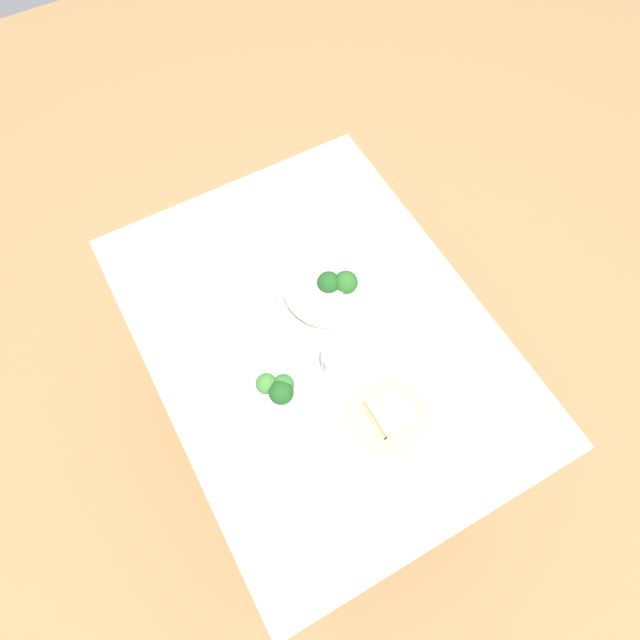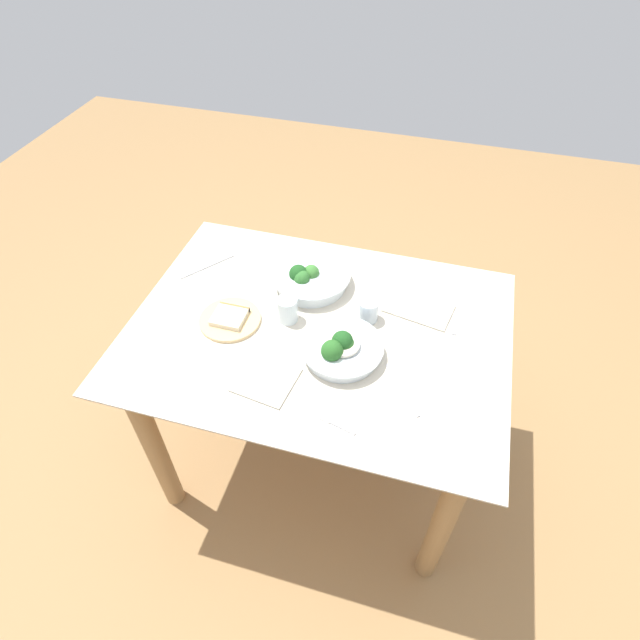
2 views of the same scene
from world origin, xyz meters
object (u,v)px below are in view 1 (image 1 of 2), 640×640
napkin_folded_lower (412,321)px  bread_side_plate (389,414)px  broccoli_bowl_far (330,288)px  water_glass_side (265,302)px  water_glass_center (334,362)px  table_knife_left (319,232)px  broccoli_bowl_near (268,389)px  table_knife_right (347,529)px  fork_by_near_bowl (394,246)px  napkin_folded_upper (214,280)px  fork_by_far_bowl (209,244)px

napkin_folded_lower → bread_side_plate: bearing=-45.5°
broccoli_bowl_far → water_glass_side: bearing=-104.1°
water_glass_center → table_knife_left: 0.44m
broccoli_bowl_near → broccoli_bowl_far: bearing=122.9°
table_knife_right → water_glass_side: bearing=-62.1°
bread_side_plate → water_glass_center: (-0.18, -0.06, 0.03)m
broccoli_bowl_far → table_knife_left: 0.22m
napkin_folded_lower → table_knife_right: bearing=-48.4°
table_knife_left → napkin_folded_lower: napkin_folded_lower is taller
broccoli_bowl_near → water_glass_center: 0.18m
bread_side_plate → fork_by_near_bowl: bearing=146.0°
water_glass_center → table_knife_left: size_ratio=0.44×
broccoli_bowl_near → napkin_folded_upper: broccoli_bowl_near is taller
water_glass_side → table_knife_left: bearing=121.5°
table_knife_left → napkin_folded_upper: size_ratio=0.91×
broccoli_bowl_near → fork_by_near_bowl: size_ratio=2.60×
broccoli_bowl_far → water_glass_center: 0.23m
fork_by_far_bowl → table_knife_left: 0.32m
napkin_folded_lower → water_glass_side: bearing=-125.1°
table_knife_right → napkin_folded_upper: (-0.76, 0.01, 0.00)m
bread_side_plate → table_knife_left: size_ratio=1.01×
water_glass_center → napkin_folded_upper: (-0.40, -0.16, -0.04)m
fork_by_near_bowl → napkin_folded_upper: size_ratio=0.49×
bread_side_plate → water_glass_side: (-0.42, -0.13, 0.03)m
bread_side_plate → fork_by_near_bowl: bread_side_plate is taller
table_knife_left → napkin_folded_lower: bearing=64.6°
fork_by_far_bowl → table_knife_left: size_ratio=0.55×
broccoli_bowl_far → broccoli_bowl_near: bearing=-57.1°
napkin_folded_upper → napkin_folded_lower: size_ratio=1.32×
broccoli_bowl_far → fork_by_far_bowl: (-0.32, -0.22, -0.03)m
fork_by_far_bowl → broccoli_bowl_far: bearing=-54.4°
table_knife_left → napkin_folded_upper: (0.00, -0.34, 0.00)m
bread_side_plate → table_knife_right: bread_side_plate is taller
napkin_folded_upper → napkin_folded_lower: same height
napkin_folded_upper → napkin_folded_lower: (0.38, 0.41, 0.00)m
bread_side_plate → napkin_folded_upper: bread_side_plate is taller
broccoli_bowl_far → napkin_folded_upper: broccoli_bowl_far is taller
bread_side_plate → fork_by_near_bowl: 0.51m
water_glass_center → fork_by_near_bowl: size_ratio=0.82×
water_glass_center → napkin_folded_upper: 0.43m
table_knife_left → water_glass_center: bearing=29.4°
table_knife_left → broccoli_bowl_far: bearing=32.4°
broccoli_bowl_near → table_knife_left: size_ratio=1.38×
fork_by_near_bowl → table_knife_left: (-0.15, -0.16, -0.00)m
fork_by_near_bowl → table_knife_right: (0.61, -0.51, -0.00)m
broccoli_bowl_far → napkin_folded_lower: size_ratio=1.53×
water_glass_side → broccoli_bowl_near: bearing=-25.1°
bread_side_plate → fork_by_near_bowl: size_ratio=1.90×
fork_by_near_bowl → water_glass_side: bearing=-75.1°
fork_by_near_bowl → napkin_folded_lower: bearing=-6.8°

